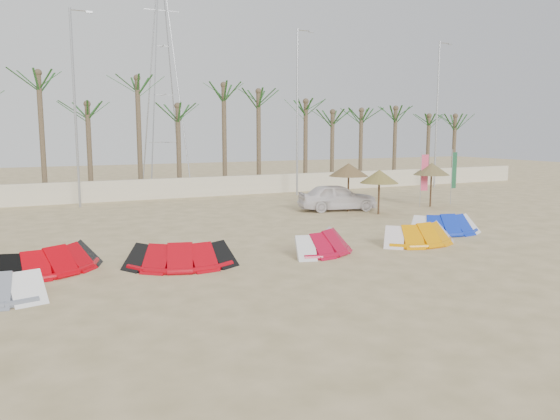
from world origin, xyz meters
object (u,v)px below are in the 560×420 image
kite_red_mid (178,253)px  kite_orange (415,232)px  kite_red_left (51,257)px  kite_blue (441,223)px  car (337,197)px  kite_red_right (321,241)px  parasol_left (349,170)px  parasol_right (432,169)px  parasol_mid (379,177)px

kite_red_mid → kite_orange: size_ratio=1.13×
kite_red_left → kite_blue: same height
car → kite_red_mid: bearing=140.1°
kite_red_right → parasol_left: 10.46m
kite_blue → parasol_right: size_ratio=1.32×
parasol_mid → parasol_right: (4.44, 1.10, 0.19)m
parasol_left → kite_orange: bearing=-105.1°
parasol_right → kite_red_mid: bearing=-156.2°
kite_red_left → parasol_right: 21.66m
parasol_mid → car: bearing=119.8°
parasol_left → parasol_right: (5.33, -0.45, -0.08)m
kite_orange → parasol_right: parasol_right is taller
car → parasol_left: bearing=-137.3°
kite_red_mid → kite_orange: (9.32, -0.43, -0.00)m
kite_red_right → kite_blue: size_ratio=1.02×
kite_red_left → kite_orange: same height
kite_orange → parasol_mid: parasol_mid is taller
parasol_mid → parasol_right: 4.57m
kite_orange → kite_blue: same height
parasol_mid → kite_red_mid: bearing=-153.0°
kite_red_mid → kite_red_right: size_ratio=1.09×
kite_red_mid → parasol_mid: (12.46, 6.34, 1.57)m
kite_red_right → kite_blue: same height
kite_blue → kite_red_left: bearing=179.0°
parasol_left → parasol_right: size_ratio=1.03×
kite_red_right → kite_blue: 6.63m
kite_red_right → kite_blue: (6.55, 1.06, 0.00)m
kite_red_right → parasol_left: size_ratio=1.30×
kite_blue → kite_red_right: bearing=-170.8°
kite_red_left → parasol_mid: size_ratio=1.64×
parasol_right → car: (-5.65, 1.03, -1.45)m
kite_red_left → parasol_right: bearing=17.0°
kite_red_left → parasol_mid: bearing=17.9°
kite_red_left → kite_red_right: (8.95, -1.32, -0.00)m
kite_blue → parasol_right: parasol_right is taller
kite_orange → parasol_mid: size_ratio=1.40×
kite_red_mid → kite_blue: bearing=4.1°
parasol_mid → parasol_right: parasol_right is taller
kite_red_right → kite_orange: (4.12, -0.22, 0.00)m
parasol_right → car: parasol_right is taller
kite_red_mid → kite_blue: size_ratio=1.11×
kite_orange → parasol_left: bearing=74.9°
kite_orange → kite_blue: bearing=27.7°
kite_orange → parasol_right: 11.06m
kite_blue → parasol_mid: bearing=82.6°
kite_red_left → kite_red_right: 9.04m
parasol_right → kite_red_right: bearing=-146.8°
kite_red_left → kite_red_mid: same height
kite_red_right → parasol_left: parasol_left is taller
kite_red_left → parasol_mid: parasol_mid is taller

